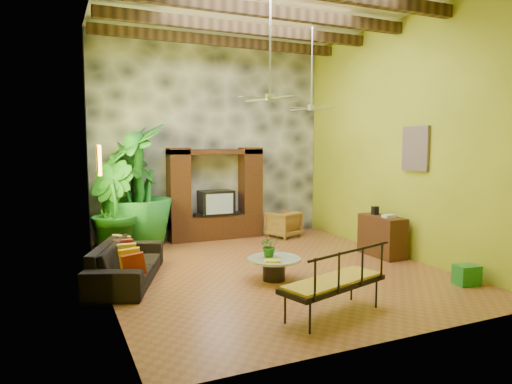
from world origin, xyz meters
name	(u,v)px	position (x,y,z in m)	size (l,w,h in m)	color
ground	(270,269)	(0.00, 0.00, 0.00)	(7.00, 7.00, 0.00)	brown
back_wall	(211,140)	(0.00, 3.50, 2.50)	(6.00, 0.02, 5.00)	olive
left_wall	(101,137)	(-3.00, 0.00, 2.50)	(0.02, 7.00, 5.00)	olive
right_wall	(397,139)	(3.00, 0.00, 2.50)	(0.02, 7.00, 5.00)	olive
stone_accent_wall	(211,140)	(0.00, 3.44, 2.50)	(5.98, 0.10, 4.98)	#36383E
ceiling_beams	(271,12)	(0.00, 0.00, 4.78)	(5.95, 5.36, 0.22)	#3F2814
entertainment_center	(216,201)	(0.00, 3.14, 0.97)	(2.40, 0.55, 2.30)	black
ceiling_fan_front	(270,86)	(-0.20, -0.40, 3.40)	(1.28, 1.28, 1.86)	#B8B8BD
ceiling_fan_back	(312,98)	(1.60, 1.20, 3.40)	(1.28, 1.28, 1.86)	#B8B8BD
wall_art_mask	(99,160)	(-2.96, 1.00, 2.10)	(0.06, 0.32, 0.55)	gold
wall_art_painting	(415,149)	(2.96, -0.60, 2.30)	(0.06, 0.70, 0.90)	#274D8F
sofa	(127,262)	(-2.62, 0.29, 0.34)	(2.35, 0.92, 0.69)	black
wicker_armchair	(284,224)	(1.66, 2.62, 0.34)	(0.72, 0.74, 0.67)	olive
tall_plant_a	(134,195)	(-2.06, 2.97, 1.23)	(1.29, 0.88, 2.46)	#1C5C18
tall_plant_b	(111,209)	(-2.65, 2.17, 1.03)	(1.14, 0.92, 2.07)	#1B641A
tall_plant_c	(137,187)	(-2.00, 2.74, 1.43)	(1.60, 1.60, 2.85)	#1C6B23
coffee_table	(274,266)	(-0.24, -0.68, 0.26)	(0.94, 0.94, 0.40)	black
centerpiece_plant	(270,246)	(-0.27, -0.55, 0.60)	(0.35, 0.31, 0.39)	#216019
yellow_tray	(272,261)	(-0.39, -0.89, 0.41)	(0.27, 0.19, 0.03)	yellow
iron_bench	(336,280)	(-0.23, -2.57, 0.53)	(1.77, 1.07, 0.57)	black
side_console	(382,236)	(2.65, -0.03, 0.43)	(0.48, 1.08, 0.86)	#3E1D13
green_bin	(467,275)	(2.64, -2.25, 0.17)	(0.39, 0.29, 0.34)	#1E7229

